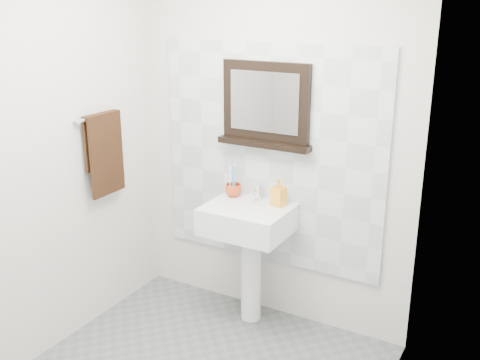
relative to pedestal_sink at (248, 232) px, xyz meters
name	(u,v)px	position (x,y,z in m)	size (l,w,h in m)	color
back_wall	(271,142)	(0.04, 0.23, 0.57)	(2.00, 0.01, 2.50)	silver
left_wall	(34,161)	(-0.96, -0.87, 0.57)	(0.01, 2.20, 2.50)	silver
right_wall	(367,226)	(1.04, -0.87, 0.57)	(0.01, 2.20, 2.50)	silver
splashback	(270,157)	(0.04, 0.21, 0.47)	(1.60, 0.02, 1.50)	silver
pedestal_sink	(248,232)	(0.00, 0.00, 0.00)	(0.55, 0.44, 0.96)	white
toothbrush_cup	(233,190)	(-0.18, 0.12, 0.23)	(0.11, 0.11, 0.09)	#C54217
toothbrushes	(233,179)	(-0.19, 0.12, 0.31)	(0.05, 0.04, 0.21)	white
soap_dispenser	(279,192)	(0.17, 0.11, 0.27)	(0.08, 0.08, 0.18)	orange
framed_mirror	(266,107)	(0.03, 0.19, 0.81)	(0.65, 0.11, 0.55)	black
towel_bar	(101,116)	(-0.90, -0.35, 0.75)	(0.07, 0.40, 0.03)	silver
hand_towel	(104,148)	(-0.90, -0.35, 0.54)	(0.06, 0.30, 0.55)	black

